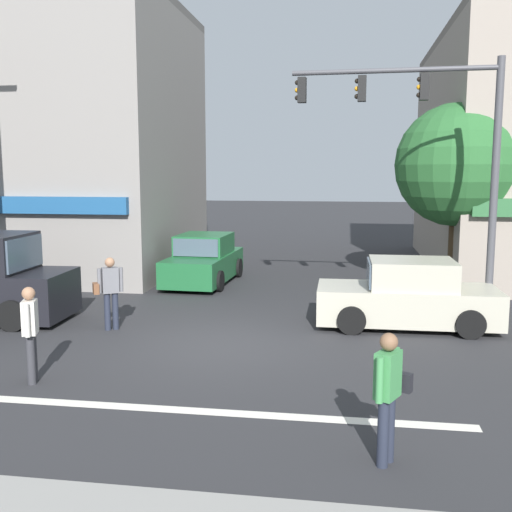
# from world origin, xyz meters

# --- Properties ---
(ground_plane) EXTENTS (120.00, 120.00, 0.00)m
(ground_plane) POSITION_xyz_m (0.00, 0.00, 0.00)
(ground_plane) COLOR #2B2B2D
(lane_marking_stripe) EXTENTS (9.00, 0.24, 0.01)m
(lane_marking_stripe) POSITION_xyz_m (0.00, -3.50, 0.00)
(lane_marking_stripe) COLOR silver
(lane_marking_stripe) RESTS_ON ground
(street_tree) EXTENTS (3.64, 3.64, 5.59)m
(street_tree) POSITION_xyz_m (5.75, 6.65, 3.76)
(street_tree) COLOR #4C3823
(street_tree) RESTS_ON ground
(traffic_light_mast) EXTENTS (4.89, 0.38, 6.20)m
(traffic_light_mast) POSITION_xyz_m (4.67, 2.96, 4.30)
(traffic_light_mast) COLOR #47474C
(traffic_light_mast) RESTS_ON ground
(sedan_parked_curbside) EXTENTS (4.12, 1.92, 1.58)m
(sedan_parked_curbside) POSITION_xyz_m (3.99, 2.07, 0.71)
(sedan_parked_curbside) COLOR #B7B29E
(sedan_parked_curbside) RESTS_ON ground
(sedan_crossing_center) EXTENTS (2.02, 4.17, 1.58)m
(sedan_crossing_center) POSITION_xyz_m (-1.99, 6.75, 0.71)
(sedan_crossing_center) COLOR #1E6033
(sedan_crossing_center) RESTS_ON ground
(pedestrian_foreground_with_bag) EXTENTS (0.51, 0.64, 1.67)m
(pedestrian_foreground_with_bag) POSITION_xyz_m (3.11, -4.72, 0.95)
(pedestrian_foreground_with_bag) COLOR #232838
(pedestrian_foreground_with_bag) RESTS_ON ground
(pedestrian_mid_crossing) EXTENTS (0.32, 0.54, 1.67)m
(pedestrian_mid_crossing) POSITION_xyz_m (-2.71, -2.72, 0.95)
(pedestrian_mid_crossing) COLOR #333338
(pedestrian_mid_crossing) RESTS_ON ground
(pedestrian_far_side) EXTENTS (0.67, 0.46, 1.67)m
(pedestrian_far_side) POSITION_xyz_m (-2.73, 0.77, 0.95)
(pedestrian_far_side) COLOR #232838
(pedestrian_far_side) RESTS_ON ground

